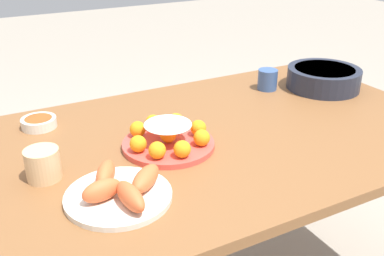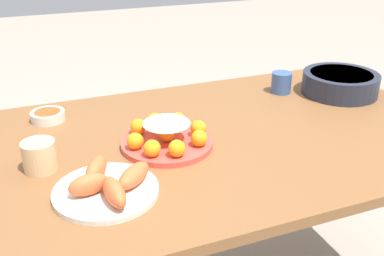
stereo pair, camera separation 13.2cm
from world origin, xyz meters
The scene contains 7 objects.
dining_table centered at (0.00, 0.00, 0.63)m, with size 1.53×0.91×0.72m.
cake_plate centered at (-0.16, -0.01, 0.75)m, with size 0.27×0.27×0.08m.
serving_bowl centered at (0.58, 0.15, 0.76)m, with size 0.28×0.28×0.08m.
sauce_bowl centered at (-0.46, 0.30, 0.74)m, with size 0.11×0.11×0.03m.
seafood_platter centered at (-0.37, -0.20, 0.74)m, with size 0.26×0.25×0.07m.
cup_near centered at (-0.51, -0.02, 0.76)m, with size 0.09×0.09×0.08m.
cup_far centered at (0.38, 0.24, 0.76)m, with size 0.07×0.07×0.08m.
Camera 1 is at (-0.64, -1.06, 1.32)m, focal length 42.00 mm.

